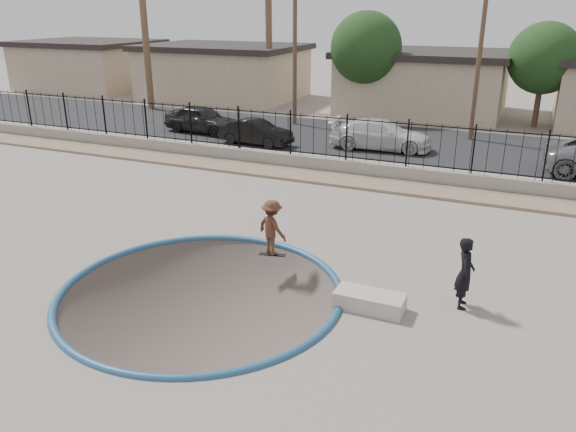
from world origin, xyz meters
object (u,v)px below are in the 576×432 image
(car_b, at_px, (256,132))
(car_c, at_px, (381,135))
(skater, at_px, (272,231))
(skateboard, at_px, (272,255))
(car_a, at_px, (202,119))
(videographer, at_px, (465,273))
(concrete_ledge, at_px, (369,301))

(car_b, xyz_separation_m, car_c, (5.99, 1.56, 0.09))
(car_c, bearing_deg, skater, 177.62)
(skateboard, height_order, car_a, car_a)
(skateboard, relative_size, videographer, 0.45)
(skateboard, relative_size, car_b, 0.20)
(concrete_ledge, bearing_deg, car_a, 132.60)
(skater, height_order, concrete_ledge, skater)
(skateboard, xyz_separation_m, car_c, (-0.47, 13.40, 0.69))
(skateboard, relative_size, concrete_ledge, 0.48)
(skater, distance_m, videographer, 5.28)
(car_a, xyz_separation_m, car_b, (4.00, -1.38, -0.11))
(skateboard, xyz_separation_m, videographer, (5.23, -0.73, 0.81))
(videographer, bearing_deg, car_c, 13.41)
(videographer, xyz_separation_m, car_a, (-15.69, 13.96, -0.09))
(skateboard, height_order, car_b, car_b)
(skater, relative_size, skateboard, 2.03)
(car_a, bearing_deg, car_b, -103.81)
(car_c, bearing_deg, concrete_ledge, -170.43)
(videographer, height_order, car_c, videographer)
(videographer, bearing_deg, car_b, 34.35)
(skateboard, bearing_deg, car_c, 79.10)
(skater, bearing_deg, car_a, -28.40)
(skater, relative_size, car_a, 0.36)
(skater, distance_m, car_a, 16.86)
(skater, relative_size, car_b, 0.42)
(skateboard, xyz_separation_m, concrete_ledge, (3.29, -1.72, 0.15))
(videographer, bearing_deg, skater, 73.51)
(concrete_ledge, relative_size, car_b, 0.43)
(skater, height_order, skateboard, skater)
(car_a, bearing_deg, skateboard, -136.37)
(skateboard, distance_m, car_c, 13.43)
(skater, relative_size, concrete_ledge, 0.98)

